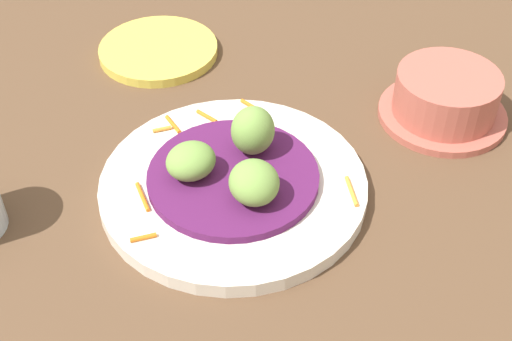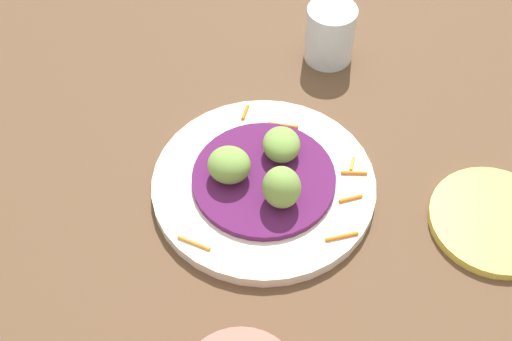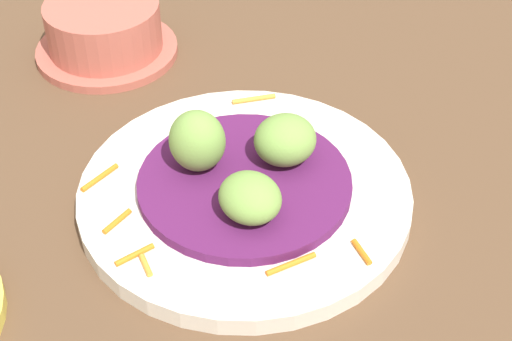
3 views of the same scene
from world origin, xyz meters
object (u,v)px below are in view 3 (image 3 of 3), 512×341
object	(u,v)px
terracotta_bowl	(105,31)
guac_scoop_center	(250,198)
main_plate	(245,195)
guac_scoop_left	(197,141)
guac_scoop_right	(285,140)

from	to	relation	value
terracotta_bowl	guac_scoop_center	bearing A→B (deg)	-165.61
main_plate	guac_scoop_left	bearing A→B (deg)	51.45
main_plate	terracotta_bowl	xyz separation A→B (cm)	(23.33, 7.51, 1.73)
guac_scoop_left	guac_scoop_right	bearing A→B (deg)	-98.55
main_plate	guac_scoop_right	size ratio (longest dim) A/B	5.28
guac_scoop_right	guac_scoop_left	bearing A→B (deg)	81.45
guac_scoop_left	guac_scoop_right	world-z (taller)	guac_scoop_left
terracotta_bowl	main_plate	bearing A→B (deg)	-162.17
guac_scoop_left	main_plate	bearing A→B (deg)	-128.55
guac_scoop_center	guac_scoop_left	bearing A→B (deg)	21.45
main_plate	guac_scoop_left	size ratio (longest dim) A/B	5.19
main_plate	guac_scoop_right	distance (cm)	5.12
guac_scoop_right	terracotta_bowl	distance (cm)	24.62
terracotta_bowl	guac_scoop_left	bearing A→B (deg)	-167.75
guac_scoop_right	terracotta_bowl	bearing A→B (deg)	26.65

